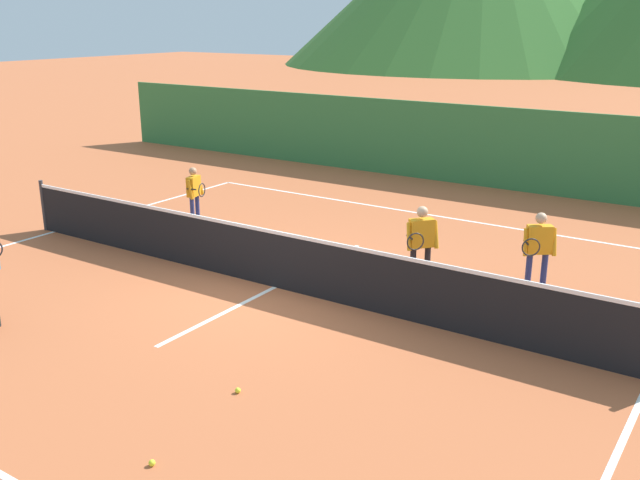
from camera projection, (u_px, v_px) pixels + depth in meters
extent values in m
plane|color=#BC6038|center=(275.00, 287.00, 11.63)|extent=(120.00, 120.00, 0.00)
cube|color=white|center=(421.00, 213.00, 15.99)|extent=(11.40, 0.08, 0.01)
cube|color=white|center=(54.00, 232.00, 14.64)|extent=(0.08, 10.95, 0.01)
cube|color=white|center=(275.00, 287.00, 11.63)|extent=(0.08, 5.32, 0.01)
cylinder|color=#333338|center=(43.00, 205.00, 14.62)|extent=(0.08, 0.08, 1.05)
cube|color=black|center=(275.00, 261.00, 11.50)|extent=(11.85, 0.02, 0.92)
cube|color=white|center=(274.00, 232.00, 11.35)|extent=(11.85, 0.03, 0.06)
cylinder|color=navy|center=(197.00, 208.00, 15.27)|extent=(0.09, 0.09, 0.60)
cylinder|color=navy|center=(192.00, 211.00, 15.06)|extent=(0.09, 0.09, 0.60)
cube|color=orange|center=(194.00, 186.00, 15.01)|extent=(0.25, 0.39, 0.42)
sphere|color=tan|center=(193.00, 171.00, 14.91)|extent=(0.17, 0.17, 0.17)
cylinder|color=orange|center=(200.00, 185.00, 15.19)|extent=(0.17, 0.10, 0.41)
cylinder|color=orange|center=(190.00, 190.00, 14.82)|extent=(0.14, 0.09, 0.42)
torus|color=#262628|center=(202.00, 190.00, 14.74)|extent=(0.10, 0.29, 0.29)
cylinder|color=black|center=(191.00, 189.00, 14.81)|extent=(0.22, 0.08, 0.03)
cylinder|color=black|center=(427.00, 265.00, 11.66)|extent=(0.10, 0.10, 0.67)
cylinder|color=black|center=(413.00, 267.00, 11.60)|extent=(0.10, 0.10, 0.67)
cube|color=orange|center=(421.00, 233.00, 11.46)|extent=(0.40, 0.42, 0.47)
sphere|color=#DBAD84|center=(422.00, 212.00, 11.35)|extent=(0.18, 0.18, 0.18)
cylinder|color=orange|center=(436.00, 235.00, 11.47)|extent=(0.18, 0.17, 0.46)
cylinder|color=orange|center=(409.00, 237.00, 11.38)|extent=(0.15, 0.14, 0.46)
torus|color=#262628|center=(415.00, 242.00, 11.14)|extent=(0.21, 0.23, 0.29)
cylinder|color=black|center=(410.00, 237.00, 11.36)|extent=(0.18, 0.17, 0.03)
cylinder|color=navy|center=(544.00, 272.00, 11.36)|extent=(0.10, 0.10, 0.65)
cylinder|color=navy|center=(528.00, 272.00, 11.36)|extent=(0.10, 0.10, 0.65)
cube|color=orange|center=(539.00, 239.00, 11.19)|extent=(0.42, 0.37, 0.46)
sphere|color=#DBAD84|center=(541.00, 218.00, 11.09)|extent=(0.18, 0.18, 0.18)
cylinder|color=orange|center=(554.00, 242.00, 11.16)|extent=(0.16, 0.18, 0.45)
cylinder|color=orange|center=(526.00, 242.00, 11.17)|extent=(0.13, 0.15, 0.45)
torus|color=#262628|center=(531.00, 247.00, 10.91)|extent=(0.25, 0.19, 0.29)
cylinder|color=black|center=(526.00, 242.00, 11.15)|extent=(0.15, 0.20, 0.03)
sphere|color=yellow|center=(152.00, 463.00, 6.99)|extent=(0.07, 0.07, 0.07)
sphere|color=yellow|center=(238.00, 390.00, 8.35)|extent=(0.07, 0.07, 0.07)
cube|color=#33753D|center=(480.00, 146.00, 18.35)|extent=(25.08, 0.08, 2.08)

